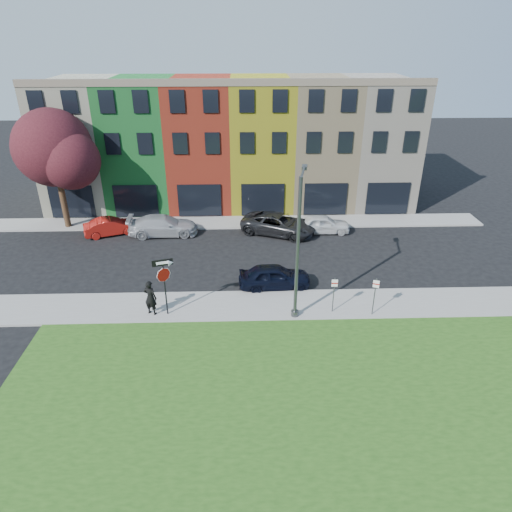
{
  "coord_description": "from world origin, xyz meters",
  "views": [
    {
      "loc": [
        -1.61,
        -18.15,
        13.8
      ],
      "look_at": [
        -0.91,
        4.0,
        2.62
      ],
      "focal_mm": 32.0,
      "sensor_mm": 36.0,
      "label": 1
    }
  ],
  "objects_px": {
    "stop_sign": "(164,276)",
    "sedan_near": "(275,276)",
    "man": "(150,298)",
    "street_lamp": "(298,249)"
  },
  "relations": [
    {
      "from": "man",
      "to": "sedan_near",
      "type": "bearing_deg",
      "value": -135.94
    },
    {
      "from": "stop_sign",
      "to": "street_lamp",
      "type": "distance_m",
      "value": 6.96
    },
    {
      "from": "man",
      "to": "sedan_near",
      "type": "relative_size",
      "value": 0.46
    },
    {
      "from": "street_lamp",
      "to": "sedan_near",
      "type": "bearing_deg",
      "value": 118.78
    },
    {
      "from": "street_lamp",
      "to": "stop_sign",
      "type": "bearing_deg",
      "value": -169.49
    },
    {
      "from": "man",
      "to": "street_lamp",
      "type": "relative_size",
      "value": 0.26
    },
    {
      "from": "street_lamp",
      "to": "man",
      "type": "bearing_deg",
      "value": -169.85
    },
    {
      "from": "man",
      "to": "street_lamp",
      "type": "xyz_separation_m",
      "value": [
        7.62,
        -0.23,
        2.84
      ]
    },
    {
      "from": "man",
      "to": "sedan_near",
      "type": "distance_m",
      "value": 7.27
    },
    {
      "from": "stop_sign",
      "to": "sedan_near",
      "type": "relative_size",
      "value": 0.76
    }
  ]
}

